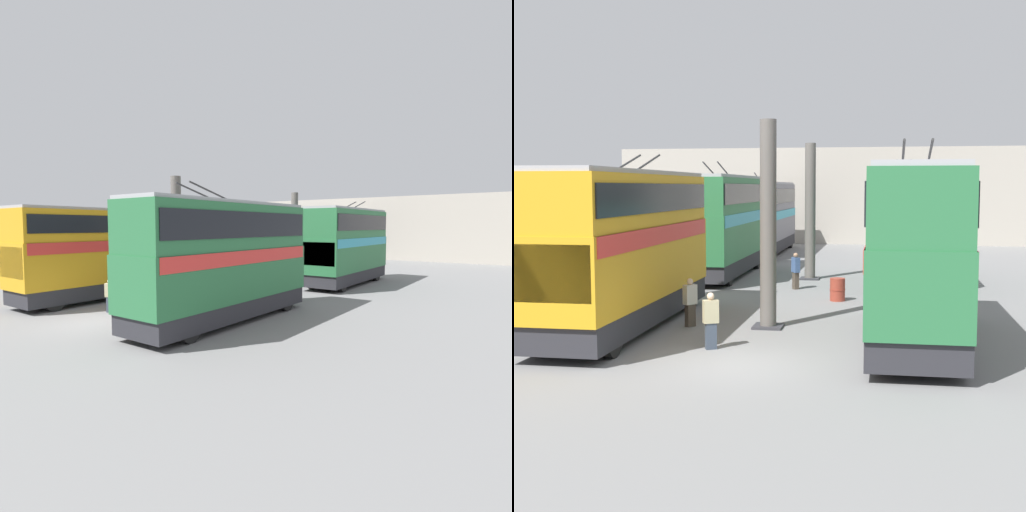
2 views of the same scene
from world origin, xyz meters
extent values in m
plane|color=slate|center=(0.00, 0.00, 0.00)|extent=(240.00, 240.00, 0.00)
cube|color=#A8A093|center=(39.19, 0.00, 3.81)|extent=(0.50, 36.00, 7.61)
cylinder|color=#605B56|center=(4.93, 0.00, 3.31)|extent=(0.52, 0.52, 6.63)
cube|color=#333338|center=(4.93, 0.00, 0.04)|extent=(0.94, 0.94, 0.08)
cylinder|color=#605B56|center=(17.19, 0.00, 3.31)|extent=(0.52, 0.52, 6.63)
cube|color=#333338|center=(17.19, 0.00, 0.04)|extent=(0.94, 0.94, 0.08)
cylinder|color=black|center=(6.75, -5.54, 0.45)|extent=(0.91, 0.30, 0.91)
cylinder|color=black|center=(6.75, -3.44, 0.45)|extent=(0.91, 0.30, 0.91)
cylinder|color=black|center=(0.22, -5.54, 0.45)|extent=(0.91, 0.30, 0.91)
cylinder|color=black|center=(0.22, -3.44, 0.45)|extent=(0.91, 0.30, 0.91)
cube|color=#28282D|center=(3.39, -4.49, 0.63)|extent=(9.34, 2.45, 0.75)
cube|color=#286B3D|center=(3.39, -4.49, 2.05)|extent=(9.53, 2.50, 2.08)
cube|color=red|center=(3.39, -4.49, 2.81)|extent=(9.24, 2.54, 0.55)
cube|color=#286B3D|center=(3.39, -4.49, 4.03)|extent=(9.43, 2.43, 1.89)
cube|color=black|center=(3.39, -4.49, 4.13)|extent=(9.14, 2.51, 1.04)
cube|color=#9E9EA3|center=(3.39, -4.49, 5.05)|extent=(9.34, 2.25, 0.14)
cube|color=black|center=(8.09, -4.49, 2.25)|extent=(0.12, 2.30, 1.33)
cylinder|color=#282828|center=(2.20, -4.84, 5.41)|extent=(2.35, 0.07, 0.65)
cylinder|color=#282828|center=(2.20, -4.14, 5.41)|extent=(2.35, 0.07, 0.65)
cylinder|color=black|center=(13.50, -5.54, 0.51)|extent=(1.02, 0.30, 1.02)
cylinder|color=black|center=(13.50, -3.44, 0.51)|extent=(1.02, 0.30, 1.02)
cylinder|color=black|center=(19.81, -5.54, 0.51)|extent=(1.02, 0.30, 1.02)
cylinder|color=black|center=(19.81, -3.44, 0.51)|extent=(1.02, 0.30, 1.02)
cube|color=#28282D|center=(16.76, -4.49, 0.67)|extent=(9.12, 2.45, 0.78)
cube|color=#286B3D|center=(16.76, -4.49, 2.17)|extent=(9.31, 2.50, 2.23)
cube|color=teal|center=(16.76, -4.49, 3.01)|extent=(9.03, 2.54, 0.55)
cube|color=#286B3D|center=(16.76, -4.49, 4.22)|extent=(9.22, 2.43, 1.86)
cube|color=black|center=(16.76, -4.49, 4.31)|extent=(8.94, 2.51, 1.02)
cube|color=#9E9EA3|center=(16.76, -4.49, 5.22)|extent=(9.12, 2.25, 0.14)
cube|color=black|center=(12.16, -4.49, 2.40)|extent=(0.12, 2.30, 1.43)
cylinder|color=#282828|center=(17.92, -4.84, 5.58)|extent=(2.35, 0.07, 0.65)
cylinder|color=#282828|center=(17.92, -4.14, 5.58)|extent=(2.35, 0.07, 0.65)
cylinder|color=black|center=(0.23, 3.44, 0.48)|extent=(0.96, 0.30, 0.96)
cylinder|color=black|center=(0.23, 5.54, 0.48)|extent=(0.96, 0.30, 0.96)
cylinder|color=black|center=(7.89, 3.44, 0.48)|extent=(0.96, 0.30, 0.96)
cylinder|color=black|center=(7.89, 5.54, 0.48)|extent=(0.96, 0.30, 0.96)
cube|color=#28282D|center=(4.16, 4.49, 0.65)|extent=(10.45, 2.45, 0.77)
cube|color=gold|center=(4.16, 4.49, 2.16)|extent=(10.67, 2.50, 2.26)
cube|color=red|center=(4.16, 4.49, 3.02)|extent=(10.35, 2.54, 0.55)
cube|color=gold|center=(4.16, 4.49, 4.10)|extent=(10.56, 2.43, 1.60)
cube|color=black|center=(4.16, 4.49, 4.18)|extent=(10.24, 2.51, 0.88)
cube|color=#9E9EA3|center=(4.16, 4.49, 4.97)|extent=(10.45, 2.25, 0.14)
cube|color=black|center=(-1.11, 4.49, 2.39)|extent=(0.12, 2.30, 1.45)
cylinder|color=#282828|center=(5.49, 4.14, 5.33)|extent=(2.35, 0.07, 0.65)
cylinder|color=#282828|center=(5.49, 4.84, 5.33)|extent=(2.35, 0.07, 0.65)
cylinder|color=black|center=(21.25, 3.44, 0.48)|extent=(0.96, 0.30, 0.96)
cylinder|color=black|center=(21.25, 5.54, 0.48)|extent=(0.96, 0.30, 0.96)
cylinder|color=black|center=(14.20, 3.44, 0.48)|extent=(0.96, 0.30, 0.96)
cylinder|color=black|center=(14.20, 5.54, 0.48)|extent=(0.96, 0.30, 0.96)
cube|color=#28282D|center=(17.63, 4.49, 0.65)|extent=(9.85, 2.45, 0.77)
cube|color=#286B3D|center=(17.63, 4.49, 2.15)|extent=(10.06, 2.50, 2.23)
cube|color=teal|center=(17.63, 4.49, 2.99)|extent=(9.75, 2.54, 0.55)
cube|color=#286B3D|center=(17.63, 4.49, 4.11)|extent=(9.95, 2.43, 1.70)
cube|color=black|center=(17.63, 4.49, 4.19)|extent=(9.65, 2.51, 0.93)
cube|color=#9E9EA3|center=(17.63, 4.49, 5.03)|extent=(9.85, 2.25, 0.14)
cube|color=black|center=(22.59, 4.49, 2.37)|extent=(0.12, 2.30, 1.43)
cylinder|color=#282828|center=(16.37, 4.14, 5.39)|extent=(2.35, 0.07, 0.65)
cylinder|color=#282828|center=(16.37, 4.84, 5.39)|extent=(2.35, 0.07, 0.65)
cylinder|color=black|center=(34.98, 3.44, 0.48)|extent=(0.95, 0.30, 0.95)
cylinder|color=black|center=(34.98, 5.54, 0.48)|extent=(0.95, 0.30, 0.95)
cylinder|color=black|center=(26.69, 3.44, 0.48)|extent=(0.95, 0.30, 0.95)
cylinder|color=black|center=(26.69, 5.54, 0.48)|extent=(0.95, 0.30, 0.95)
cube|color=#28282D|center=(30.74, 4.49, 0.64)|extent=(11.06, 2.45, 0.76)
cube|color=slate|center=(30.74, 4.49, 2.00)|extent=(11.28, 2.50, 1.94)
cube|color=teal|center=(30.74, 4.49, 2.69)|extent=(10.94, 2.54, 0.55)
cube|color=slate|center=(30.74, 4.49, 3.84)|extent=(11.17, 2.43, 1.75)
cube|color=black|center=(30.74, 4.49, 3.92)|extent=(10.83, 2.51, 0.96)
cube|color=#9E9EA3|center=(30.74, 4.49, 4.78)|extent=(11.06, 2.25, 0.14)
cube|color=black|center=(36.32, 4.49, 2.19)|extent=(0.12, 2.30, 1.24)
cylinder|color=#282828|center=(29.33, 4.14, 5.14)|extent=(2.35, 0.07, 0.65)
cylinder|color=#282828|center=(29.33, 4.84, 5.14)|extent=(2.35, 0.07, 0.65)
cube|color=#473D33|center=(4.69, 2.53, 0.37)|extent=(0.36, 0.34, 0.73)
cube|color=beige|center=(4.69, 2.53, 1.05)|extent=(0.48, 0.45, 0.64)
sphere|color=beige|center=(4.69, 2.53, 1.47)|extent=(0.21, 0.21, 0.21)
cube|color=#384251|center=(1.64, 1.07, 0.37)|extent=(0.32, 0.36, 0.74)
cube|color=tan|center=(1.64, 1.07, 1.06)|extent=(0.41, 0.48, 0.64)
sphere|color=beige|center=(1.64, 1.07, 1.49)|extent=(0.21, 0.21, 0.21)
cube|color=#473D33|center=(13.69, 0.25, 0.38)|extent=(0.36, 0.33, 0.75)
cube|color=#3D5684|center=(13.69, 0.25, 1.08)|extent=(0.48, 0.43, 0.65)
sphere|color=#A37A5B|center=(13.69, 0.25, 1.51)|extent=(0.21, 0.21, 0.21)
cylinder|color=#933828|center=(10.73, -1.81, 0.45)|extent=(0.60, 0.60, 0.91)
cylinder|color=#933828|center=(10.73, -1.81, 0.45)|extent=(0.63, 0.63, 0.04)
camera|label=1|loc=(-9.57, -15.33, 4.07)|focal=28.00mm
camera|label=2|loc=(-17.37, -3.78, 4.51)|focal=50.00mm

